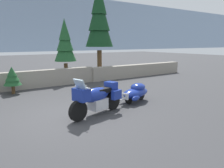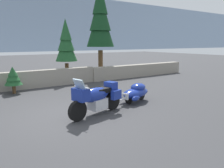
{
  "view_description": "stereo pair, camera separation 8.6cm",
  "coord_description": "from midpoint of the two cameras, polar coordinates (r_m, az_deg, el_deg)",
  "views": [
    {
      "loc": [
        -2.8,
        -6.68,
        2.43
      ],
      "look_at": [
        2.0,
        0.22,
        0.85
      ],
      "focal_mm": 35.44,
      "sensor_mm": 36.0,
      "label": 1
    },
    {
      "loc": [
        -2.73,
        -6.73,
        2.43
      ],
      "look_at": [
        2.0,
        0.22,
        0.85
      ],
      "focal_mm": 35.44,
      "sensor_mm": 36.0,
      "label": 2
    }
  ],
  "objects": [
    {
      "name": "touring_motorcycle",
      "position": [
        7.47,
        -4.31,
        -3.4
      ],
      "size": [
        2.28,
        1.08,
        1.33
      ],
      "color": "black",
      "rests_on": "ground"
    },
    {
      "name": "pine_tree_tall",
      "position": [
        15.77,
        -3.53,
        16.77
      ],
      "size": [
        1.92,
        1.92,
        6.58
      ],
      "color": "brown",
      "rests_on": "ground"
    },
    {
      "name": "pine_sapling_near",
      "position": [
        11.56,
        -24.55,
        1.67
      ],
      "size": [
        0.83,
        0.83,
        1.31
      ],
      "color": "brown",
      "rests_on": "ground"
    },
    {
      "name": "stone_guard_wall",
      "position": [
        12.76,
        -18.79,
        1.05
      ],
      "size": [
        24.0,
        0.57,
        0.94
      ],
      "color": "gray",
      "rests_on": "ground"
    },
    {
      "name": "ground_plane",
      "position": [
        7.65,
        -11.88,
        -8.12
      ],
      "size": [
        80.0,
        80.0,
        0.0
      ],
      "primitive_type": "plane",
      "color": "#38383A"
    },
    {
      "name": "car_shaped_trailer",
      "position": [
        9.21,
        5.83,
        -2.08
      ],
      "size": [
        2.22,
        1.05,
        0.76
      ],
      "color": "black",
      "rests_on": "ground"
    },
    {
      "name": "pine_tree_secondary",
      "position": [
        14.38,
        -12.22,
        10.46
      ],
      "size": [
        1.37,
        1.37,
        3.91
      ],
      "color": "brown",
      "rests_on": "ground"
    }
  ]
}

